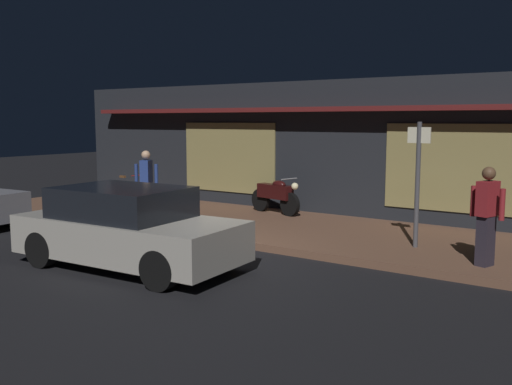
# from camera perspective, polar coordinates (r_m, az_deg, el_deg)

# --- Properties ---
(ground_plane) EXTENTS (60.00, 60.00, 0.00)m
(ground_plane) POSITION_cam_1_polar(r_m,az_deg,el_deg) (10.86, -5.25, -6.49)
(ground_plane) COLOR black
(sidewalk_slab) EXTENTS (18.00, 4.00, 0.15)m
(sidewalk_slab) POSITION_cam_1_polar(r_m,az_deg,el_deg) (13.23, 3.11, -3.63)
(sidewalk_slab) COLOR brown
(sidewalk_slab) RESTS_ON ground_plane
(storefront_building) EXTENTS (18.00, 3.30, 3.60)m
(storefront_building) POSITION_cam_1_polar(r_m,az_deg,el_deg) (16.00, 9.52, 4.42)
(storefront_building) COLOR black
(storefront_building) RESTS_ON ground_plane
(motorcycle) EXTENTS (1.68, 0.66, 0.97)m
(motorcycle) POSITION_cam_1_polar(r_m,az_deg,el_deg) (14.77, 2.01, -0.23)
(motorcycle) COLOR black
(motorcycle) RESTS_ON sidewalk_slab
(bicycle_parked) EXTENTS (1.66, 0.42, 0.91)m
(bicycle_parked) POSITION_cam_1_polar(r_m,az_deg,el_deg) (16.53, -12.69, -0.08)
(bicycle_parked) COLOR black
(bicycle_parked) RESTS_ON sidewalk_slab
(person_photographer) EXTENTS (0.58, 0.44, 1.67)m
(person_photographer) POSITION_cam_1_polar(r_m,az_deg,el_deg) (14.59, -10.95, 1.06)
(person_photographer) COLOR #28232D
(person_photographer) RESTS_ON sidewalk_slab
(person_bystander) EXTENTS (0.61, 0.43, 1.67)m
(person_bystander) POSITION_cam_1_polar(r_m,az_deg,el_deg) (10.18, 22.17, -2.03)
(person_bystander) COLOR #28232D
(person_bystander) RESTS_ON sidewalk_slab
(sign_post) EXTENTS (0.44, 0.09, 2.40)m
(sign_post) POSITION_cam_1_polar(r_m,az_deg,el_deg) (11.19, 15.94, 1.52)
(sign_post) COLOR #47474C
(sign_post) RESTS_ON sidewalk_slab
(parked_car_far) EXTENTS (4.20, 2.01, 1.42)m
(parked_car_far) POSITION_cam_1_polar(r_m,az_deg,el_deg) (10.21, -12.83, -3.50)
(parked_car_far) COLOR black
(parked_car_far) RESTS_ON ground_plane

